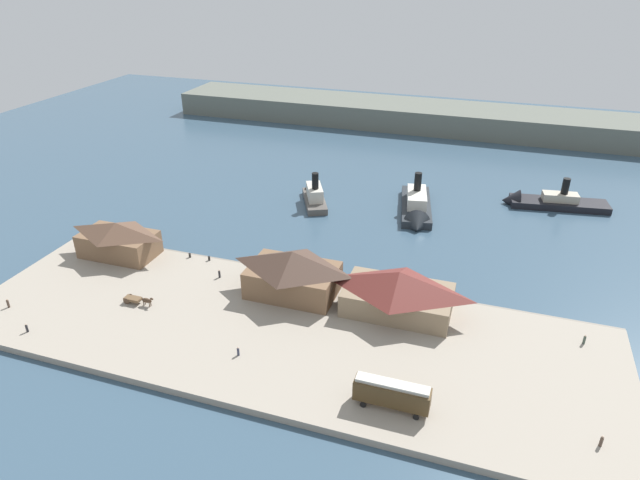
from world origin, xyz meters
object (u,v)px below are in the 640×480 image
at_px(pedestrian_near_cart, 238,352).
at_px(ferry_shed_customs_shed, 118,239).
at_px(ferry_moored_east, 416,209).
at_px(street_tram, 392,393).
at_px(ferry_approaching_east, 544,202).
at_px(pedestrian_walking_east, 584,340).
at_px(pedestrian_by_tram, 27,328).
at_px(pedestrian_standing_center, 8,303).
at_px(mooring_post_east, 190,255).
at_px(ferry_shed_central_terminal, 398,291).
at_px(mooring_post_west, 209,258).
at_px(ferry_shed_west_terminal, 293,272).
at_px(ferry_near_quay, 314,195).
at_px(pedestrian_near_east_shed, 219,274).
at_px(horse_cart, 138,299).
at_px(pedestrian_walking_west, 601,441).

bearing_deg(pedestrian_near_cart, ferry_shed_customs_shed, 150.12).
bearing_deg(ferry_moored_east, street_tram, -83.29).
distance_m(street_tram, ferry_approaching_east, 84.75).
bearing_deg(pedestrian_walking_east, pedestrian_by_tram, -163.46).
xyz_separation_m(street_tram, pedestrian_standing_center, (-69.09, 2.34, -1.77)).
xyz_separation_m(pedestrian_walking_east, ferry_approaching_east, (-4.51, 58.35, -0.74)).
bearing_deg(pedestrian_near_cart, ferry_moored_east, 74.92).
relative_size(mooring_post_east, ferry_approaching_east, 0.03).
height_order(ferry_shed_central_terminal, pedestrian_standing_center, ferry_shed_central_terminal).
relative_size(pedestrian_near_cart, mooring_post_west, 1.73).
height_order(pedestrian_standing_center, mooring_post_west, pedestrian_standing_center).
distance_m(ferry_shed_west_terminal, pedestrian_by_tram, 45.17).
distance_m(street_tram, ferry_near_quay, 74.25).
bearing_deg(pedestrian_near_east_shed, ferry_shed_central_terminal, 0.09).
xyz_separation_m(street_tram, pedestrian_by_tram, (-60.51, -2.31, -1.83)).
xyz_separation_m(pedestrian_by_tram, ferry_moored_east, (52.69, 68.72, -0.27)).
bearing_deg(ferry_shed_central_terminal, pedestrian_near_cart, -136.43).
bearing_deg(mooring_post_east, pedestrian_by_tram, -112.15).
height_order(horse_cart, pedestrian_standing_center, horse_cart).
xyz_separation_m(pedestrian_near_east_shed, ferry_near_quay, (4.50, 42.79, -0.10)).
relative_size(horse_cart, ferry_near_quay, 0.36).
distance_m(ferry_shed_central_terminal, mooring_post_west, 40.24).
xyz_separation_m(ferry_shed_west_terminal, ferry_moored_east, (15.31, 43.63, -3.91)).
height_order(pedestrian_walking_west, pedestrian_near_east_shed, pedestrian_near_east_shed).
height_order(mooring_post_west, ferry_approaching_east, ferry_approaching_east).
height_order(ferry_shed_west_terminal, pedestrian_near_cart, ferry_shed_west_terminal).
bearing_deg(street_tram, pedestrian_walking_east, 41.67).
distance_m(pedestrian_near_cart, pedestrian_near_east_shed, 24.12).
bearing_deg(ferry_approaching_east, mooring_post_west, -140.83).
xyz_separation_m(street_tram, pedestrian_near_cart, (-24.81, 3.33, -1.83)).
xyz_separation_m(ferry_shed_central_terminal, ferry_near_quay, (-30.12, 42.74, -3.27)).
relative_size(ferry_shed_customs_shed, street_tram, 1.48).
bearing_deg(pedestrian_standing_center, horse_cart, 21.21).
distance_m(ferry_shed_central_terminal, pedestrian_near_cart, 29.07).
bearing_deg(pedestrian_walking_east, ferry_approaching_east, 94.42).
xyz_separation_m(horse_cart, pedestrian_walking_west, (74.66, -8.68, -0.16)).
bearing_deg(pedestrian_standing_center, pedestrian_near_east_shed, 34.28).
xyz_separation_m(ferry_shed_central_terminal, ferry_moored_east, (-3.94, 43.16, -3.50)).
xyz_separation_m(pedestrian_walking_west, ferry_moored_east, (-34.45, 64.58, -0.33)).
bearing_deg(pedestrian_near_cart, mooring_post_west, 126.81).
relative_size(ferry_shed_customs_shed, ferry_shed_central_terminal, 0.82).
distance_m(ferry_shed_customs_shed, pedestrian_walking_west, 91.81).
bearing_deg(street_tram, pedestrian_standing_center, 178.06).
bearing_deg(ferry_approaching_east, pedestrian_near_east_shed, -135.83).
xyz_separation_m(ferry_shed_central_terminal, pedestrian_near_cart, (-20.93, -19.92, -3.22)).
distance_m(mooring_post_east, ferry_near_quay, 40.15).
relative_size(ferry_shed_central_terminal, mooring_post_east, 20.92).
distance_m(pedestrian_standing_center, mooring_post_east, 33.49).
relative_size(pedestrian_walking_west, pedestrian_near_cart, 1.08).
distance_m(pedestrian_standing_center, mooring_post_west, 36.49).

